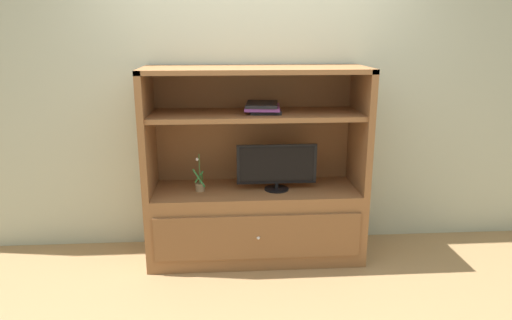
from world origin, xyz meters
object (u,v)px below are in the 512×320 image
(media_console, at_px, (256,200))
(potted_plant, at_px, (200,185))
(magazine_stack, at_px, (263,107))
(tv_monitor, at_px, (277,166))

(media_console, relative_size, potted_plant, 5.67)
(media_console, distance_m, potted_plant, 0.47)
(potted_plant, relative_size, magazine_stack, 0.86)
(tv_monitor, height_order, magazine_stack, magazine_stack)
(media_console, bearing_deg, magazine_stack, -4.63)
(media_console, xyz_separation_m, tv_monitor, (0.16, -0.05, 0.30))
(tv_monitor, relative_size, potted_plant, 2.09)
(tv_monitor, distance_m, potted_plant, 0.62)
(tv_monitor, bearing_deg, media_console, 163.68)
(media_console, height_order, tv_monitor, media_console)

